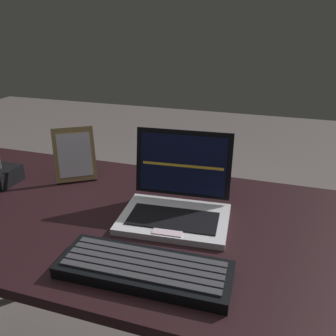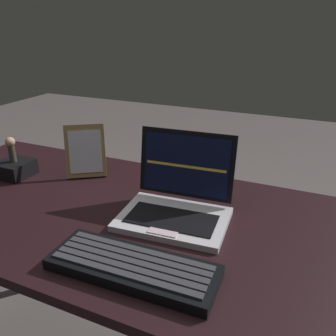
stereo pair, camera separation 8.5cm
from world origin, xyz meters
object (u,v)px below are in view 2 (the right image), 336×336
at_px(laptop_front, 177,202).
at_px(figurine_stand, 15,169).
at_px(figurine, 11,147).
at_px(external_keyboard, 133,267).
at_px(photo_frame, 85,151).

relative_size(laptop_front, figurine_stand, 2.78).
bearing_deg(figurine, external_keyboard, -24.10).
xyz_separation_m(figurine_stand, figurine, (0.00, 0.00, 0.07)).
bearing_deg(external_keyboard, figurine, 155.90).
height_order(external_keyboard, figurine, figurine).
bearing_deg(figurine_stand, figurine, 90.00).
bearing_deg(photo_frame, figurine_stand, -154.90).
xyz_separation_m(external_keyboard, photo_frame, (-0.37, 0.36, 0.07)).
bearing_deg(laptop_front, figurine, 177.90).
relative_size(photo_frame, figurine, 2.03).
height_order(laptop_front, external_keyboard, laptop_front).
xyz_separation_m(laptop_front, figurine_stand, (-0.58, 0.02, -0.02)).
xyz_separation_m(laptop_front, external_keyboard, (0.00, -0.24, -0.03)).
bearing_deg(photo_frame, laptop_front, -18.09).
bearing_deg(laptop_front, photo_frame, 161.91).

